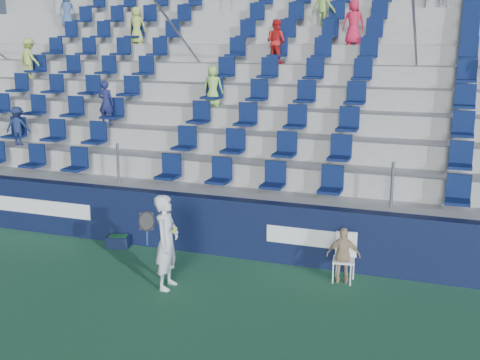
# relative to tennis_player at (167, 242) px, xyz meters

# --- Properties ---
(ground) EXTENTS (70.00, 70.00, 0.00)m
(ground) POSITION_rel_tennis_player_xyz_m (0.61, -1.21, -0.86)
(ground) COLOR #2B6541
(ground) RESTS_ON ground
(sponsor_wall) EXTENTS (24.00, 0.32, 1.20)m
(sponsor_wall) POSITION_rel_tennis_player_xyz_m (0.61, 1.94, -0.26)
(sponsor_wall) COLOR black
(sponsor_wall) RESTS_ON ground
(grandstand) EXTENTS (24.00, 8.17, 6.63)m
(grandstand) POSITION_rel_tennis_player_xyz_m (0.61, 7.04, 1.27)
(grandstand) COLOR #A5A5A0
(grandstand) RESTS_ON ground
(tennis_player) EXTENTS (0.69, 0.67, 1.72)m
(tennis_player) POSITION_rel_tennis_player_xyz_m (0.00, 0.00, 0.00)
(tennis_player) COLOR silver
(tennis_player) RESTS_ON ground
(line_judge_chair) EXTENTS (0.45, 0.46, 0.90)m
(line_judge_chair) POSITION_rel_tennis_player_xyz_m (2.93, 1.44, -0.35)
(line_judge_chair) COLOR white
(line_judge_chair) RESTS_ON ground
(line_judge) EXTENTS (0.65, 0.34, 1.05)m
(line_judge) POSITION_rel_tennis_player_xyz_m (2.93, 1.29, -0.34)
(line_judge) COLOR tan
(line_judge) RESTS_ON ground
(ball_bin) EXTENTS (0.53, 0.42, 0.26)m
(ball_bin) POSITION_rel_tennis_player_xyz_m (-1.95, 1.54, -0.72)
(ball_bin) COLOR black
(ball_bin) RESTS_ON ground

